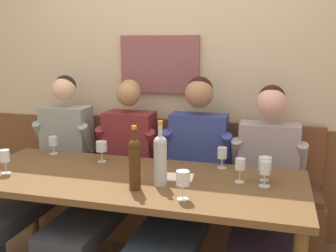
# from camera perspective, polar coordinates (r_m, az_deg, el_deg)

# --- Properties ---
(room_wall_back) EXTENTS (6.80, 0.12, 2.80)m
(room_wall_back) POSITION_cam_1_polar(r_m,az_deg,el_deg) (3.30, 0.69, 9.13)
(room_wall_back) COLOR beige
(room_wall_back) RESTS_ON ground
(wood_wainscot_panel) EXTENTS (6.80, 0.03, 0.91)m
(wood_wainscot_panel) POSITION_cam_1_polar(r_m,az_deg,el_deg) (3.43, 0.43, -6.93)
(wood_wainscot_panel) COLOR brown
(wood_wainscot_panel) RESTS_ON ground
(wall_bench) EXTENTS (2.43, 0.42, 0.94)m
(wall_bench) POSITION_cam_1_polar(r_m,az_deg,el_deg) (3.30, -0.55, -10.89)
(wall_bench) COLOR brown
(wall_bench) RESTS_ON ground
(dining_table) EXTENTS (2.13, 0.86, 0.73)m
(dining_table) POSITION_cam_1_polar(r_m,az_deg,el_deg) (2.54, -5.01, -8.97)
(dining_table) COLOR brown
(dining_table) RESTS_ON ground
(person_right_seat) EXTENTS (0.50, 1.30, 1.30)m
(person_right_seat) POSITION_cam_1_polar(r_m,az_deg,el_deg) (3.21, -17.22, -5.59)
(person_right_seat) COLOR #233042
(person_right_seat) RESTS_ON ground
(person_center_left_seat) EXTENTS (0.50, 1.30, 1.27)m
(person_center_left_seat) POSITION_cam_1_polar(r_m,az_deg,el_deg) (2.95, -7.89, -6.87)
(person_center_left_seat) COLOR #2B2530
(person_center_left_seat) RESTS_ON ground
(person_center_right_seat) EXTENTS (0.53, 1.30, 1.31)m
(person_center_right_seat) POSITION_cam_1_polar(r_m,az_deg,el_deg) (2.77, 2.86, -7.78)
(person_center_right_seat) COLOR #26363E
(person_center_right_seat) RESTS_ON ground
(person_left_seat) EXTENTS (0.53, 1.29, 1.26)m
(person_left_seat) POSITION_cam_1_polar(r_m,az_deg,el_deg) (2.72, 13.83, -8.87)
(person_left_seat) COLOR #373338
(person_left_seat) RESTS_ON ground
(wine_bottle_amber_mid) EXTENTS (0.08, 0.08, 0.39)m
(wine_bottle_amber_mid) POSITION_cam_1_polar(r_m,az_deg,el_deg) (2.33, -1.10, -4.67)
(wine_bottle_amber_mid) COLOR #B9C2BD
(wine_bottle_amber_mid) RESTS_ON dining_table
(wine_bottle_green_tall) EXTENTS (0.07, 0.07, 0.37)m
(wine_bottle_green_tall) POSITION_cam_1_polar(r_m,az_deg,el_deg) (2.27, -4.80, -5.18)
(wine_bottle_green_tall) COLOR #432710
(wine_bottle_green_tall) RESTS_ON dining_table
(wine_glass_right_end) EXTENTS (0.08, 0.08, 0.15)m
(wine_glass_right_end) POSITION_cam_1_polar(r_m,az_deg,el_deg) (2.83, -9.51, -2.98)
(wine_glass_right_end) COLOR silver
(wine_glass_right_end) RESTS_ON dining_table
(wine_glass_by_bottle) EXTENTS (0.08, 0.08, 0.15)m
(wine_glass_by_bottle) POSITION_cam_1_polar(r_m,az_deg,el_deg) (2.49, 13.72, -5.39)
(wine_glass_by_bottle) COLOR silver
(wine_glass_by_bottle) RESTS_ON dining_table
(wine_glass_mid_right) EXTENTS (0.06, 0.06, 0.15)m
(wine_glass_mid_right) POSITION_cam_1_polar(r_m,az_deg,el_deg) (2.43, 10.29, -5.59)
(wine_glass_mid_right) COLOR silver
(wine_glass_mid_right) RESTS_ON dining_table
(wine_glass_near_bucket) EXTENTS (0.07, 0.07, 0.16)m
(wine_glass_near_bucket) POSITION_cam_1_polar(r_m,az_deg,el_deg) (2.13, 2.14, -7.59)
(wine_glass_near_bucket) COLOR silver
(wine_glass_near_bucket) RESTS_ON dining_table
(wine_glass_mid_left) EXTENTS (0.06, 0.06, 0.16)m
(wine_glass_mid_left) POSITION_cam_1_polar(r_m,az_deg,el_deg) (2.75, -22.33, -4.09)
(wine_glass_mid_left) COLOR silver
(wine_glass_mid_left) RESTS_ON dining_table
(wine_glass_center_front) EXTENTS (0.06, 0.06, 0.14)m
(wine_glass_center_front) POSITION_cam_1_polar(r_m,az_deg,el_deg) (2.68, 7.76, -3.95)
(wine_glass_center_front) COLOR silver
(wine_glass_center_front) RESTS_ON dining_table
(wine_glass_left_end) EXTENTS (0.07, 0.07, 0.13)m
(wine_glass_left_end) POSITION_cam_1_polar(r_m,az_deg,el_deg) (3.11, -16.15, -2.23)
(wine_glass_left_end) COLOR silver
(wine_glass_left_end) RESTS_ON dining_table
(wine_glass_center_rear) EXTENTS (0.07, 0.07, 0.15)m
(wine_glass_center_rear) POSITION_cam_1_polar(r_m,az_deg,el_deg) (2.39, 13.76, -6.05)
(wine_glass_center_rear) COLOR silver
(wine_glass_center_rear) RESTS_ON dining_table
(tasting_sheet_left_guest) EXTENTS (0.23, 0.17, 0.00)m
(tasting_sheet_left_guest) POSITION_cam_1_polar(r_m,az_deg,el_deg) (2.51, 1.19, -7.28)
(tasting_sheet_left_guest) COLOR white
(tasting_sheet_left_guest) RESTS_ON dining_table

